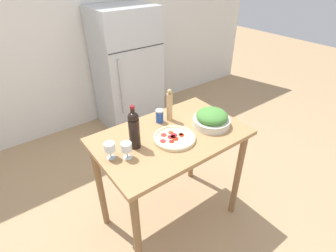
# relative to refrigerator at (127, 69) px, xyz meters

# --- Properties ---
(ground_plane) EXTENTS (14.00, 14.00, 0.00)m
(ground_plane) POSITION_rel_refrigerator_xyz_m (-0.60, -1.77, -0.80)
(ground_plane) COLOR tan
(wall_back) EXTENTS (6.40, 0.08, 2.60)m
(wall_back) POSITION_rel_refrigerator_xyz_m (-0.60, 0.36, 0.50)
(wall_back) COLOR silver
(wall_back) RESTS_ON ground_plane
(refrigerator) EXTENTS (0.79, 0.66, 1.61)m
(refrigerator) POSITION_rel_refrigerator_xyz_m (0.00, 0.00, 0.00)
(refrigerator) COLOR #B7BCC1
(refrigerator) RESTS_ON ground_plane
(prep_counter) EXTENTS (1.16, 0.73, 0.95)m
(prep_counter) POSITION_rel_refrigerator_xyz_m (-0.60, -1.77, -0.01)
(prep_counter) COLOR #A87A4C
(prep_counter) RESTS_ON ground_plane
(wine_bottle) EXTENTS (0.08, 0.08, 0.33)m
(wine_bottle) POSITION_rel_refrigerator_xyz_m (-0.89, -1.74, 0.29)
(wine_bottle) COLOR black
(wine_bottle) RESTS_ON prep_counter
(wine_glass_near) EXTENTS (0.07, 0.07, 0.12)m
(wine_glass_near) POSITION_rel_refrigerator_xyz_m (-1.00, -1.81, 0.23)
(wine_glass_near) COLOR silver
(wine_glass_near) RESTS_ON prep_counter
(wine_glass_far) EXTENTS (0.07, 0.07, 0.12)m
(wine_glass_far) POSITION_rel_refrigerator_xyz_m (-1.09, -1.75, 0.23)
(wine_glass_far) COLOR silver
(wine_glass_far) RESTS_ON prep_counter
(pepper_mill) EXTENTS (0.05, 0.05, 0.28)m
(pepper_mill) POSITION_rel_refrigerator_xyz_m (-0.47, -1.59, 0.28)
(pepper_mill) COLOR tan
(pepper_mill) RESTS_ON prep_counter
(salad_bowl) EXTENTS (0.30, 0.30, 0.14)m
(salad_bowl) POSITION_rel_refrigerator_xyz_m (-0.26, -1.86, 0.21)
(salad_bowl) COLOR silver
(salad_bowl) RESTS_ON prep_counter
(homemade_pizza) EXTENTS (0.32, 0.32, 0.03)m
(homemade_pizza) POSITION_rel_refrigerator_xyz_m (-0.62, -1.84, 0.16)
(homemade_pizza) COLOR beige
(homemade_pizza) RESTS_ON prep_counter
(salt_canister) EXTENTS (0.06, 0.06, 0.11)m
(salt_canister) POSITION_rel_refrigerator_xyz_m (-0.56, -1.57, 0.20)
(salt_canister) COLOR #284CA3
(salt_canister) RESTS_ON prep_counter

